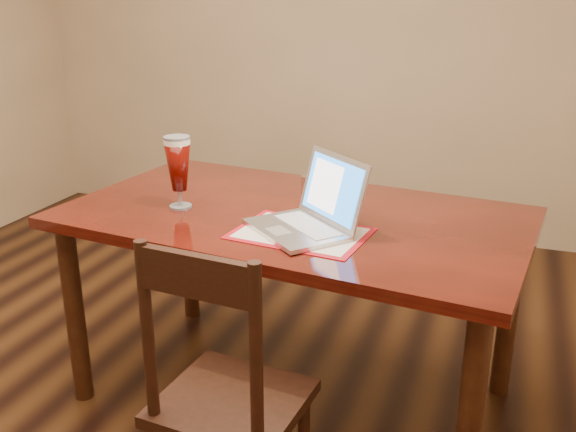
% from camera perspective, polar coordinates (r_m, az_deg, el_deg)
% --- Properties ---
extents(ground, '(5.00, 5.00, 0.00)m').
position_cam_1_polar(ground, '(2.79, -11.73, -17.40)').
color(ground, black).
rests_on(ground, ground).
extents(dining_table, '(1.88, 1.19, 1.12)m').
position_cam_1_polar(dining_table, '(2.54, 0.29, -1.66)').
color(dining_table, '#54120B').
rests_on(dining_table, ground).
extents(dining_chair, '(0.46, 0.45, 1.02)m').
position_cam_1_polar(dining_chair, '(2.04, -5.53, -15.91)').
color(dining_chair, black).
rests_on(dining_chair, ground).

